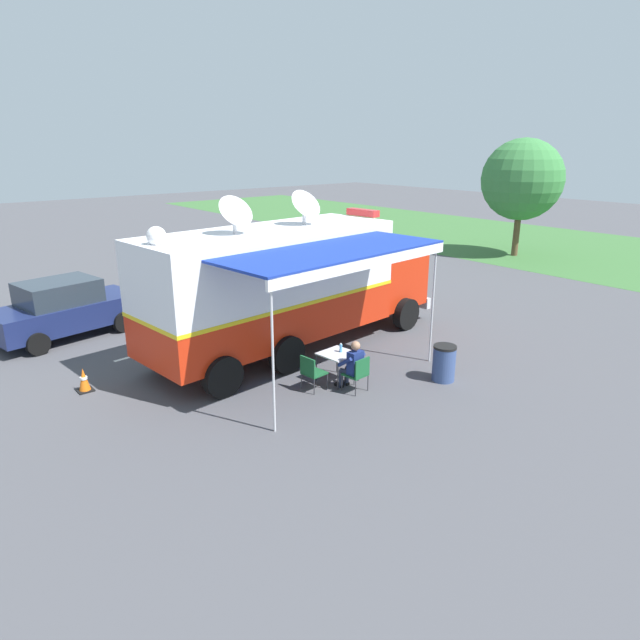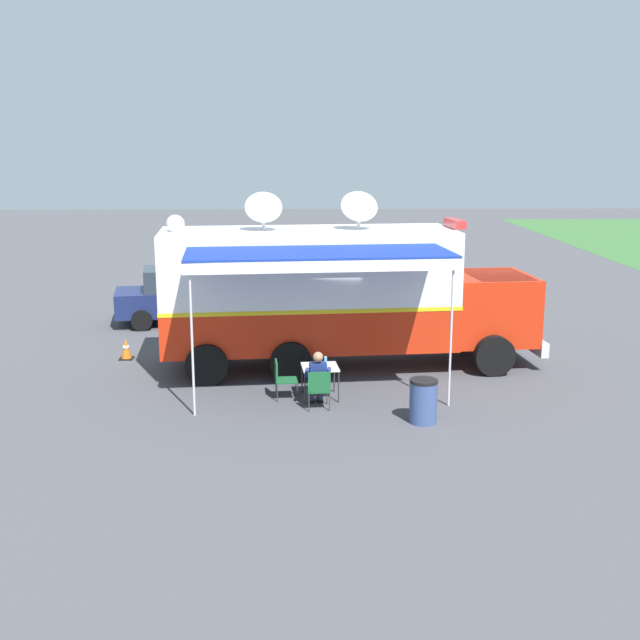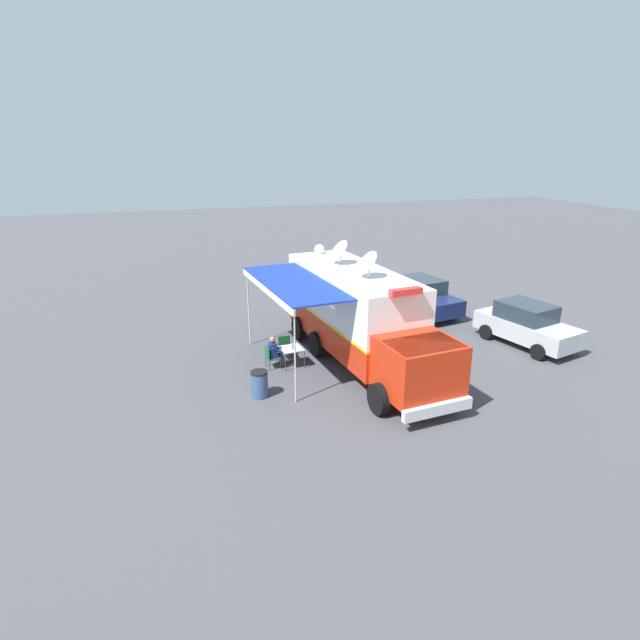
{
  "view_description": "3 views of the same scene",
  "coord_description": "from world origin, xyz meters",
  "px_view_note": "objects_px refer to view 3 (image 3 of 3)",
  "views": [
    {
      "loc": [
        11.97,
        -8.15,
        5.65
      ],
      "look_at": [
        1.34,
        0.62,
        1.22
      ],
      "focal_mm": 31.07,
      "sensor_mm": 36.0,
      "label": 1
    },
    {
      "loc": [
        19.23,
        -0.21,
        5.55
      ],
      "look_at": [
        0.59,
        0.28,
        1.36
      ],
      "focal_mm": 43.99,
      "sensor_mm": 36.0,
      "label": 2
    },
    {
      "loc": [
        6.97,
        17.54,
        8.03
      ],
      "look_at": [
        1.26,
        -0.1,
        1.6
      ],
      "focal_mm": 28.91,
      "sensor_mm": 36.0,
      "label": 3
    }
  ],
  "objects_px": {
    "command_truck": "(360,315)",
    "folding_chair_beside_table": "(285,345)",
    "trash_bin": "(259,384)",
    "car_far_corner": "(422,296)",
    "seated_responder": "(275,351)",
    "folding_table": "(291,350)",
    "folding_chair_at_table": "(270,355)",
    "car_behind_truck": "(527,324)",
    "water_bottle": "(293,347)",
    "traffic_cone": "(332,311)"
  },
  "relations": [
    {
      "from": "seated_responder",
      "to": "car_behind_truck",
      "type": "relative_size",
      "value": 0.28
    },
    {
      "from": "water_bottle",
      "to": "folding_chair_beside_table",
      "type": "relative_size",
      "value": 0.26
    },
    {
      "from": "car_behind_truck",
      "to": "folding_chair_beside_table",
      "type": "bearing_deg",
      "value": -9.83
    },
    {
      "from": "trash_bin",
      "to": "car_behind_truck",
      "type": "relative_size",
      "value": 0.2
    },
    {
      "from": "water_bottle",
      "to": "car_far_corner",
      "type": "relative_size",
      "value": 0.05
    },
    {
      "from": "seated_responder",
      "to": "folding_table",
      "type": "bearing_deg",
      "value": 173.7
    },
    {
      "from": "command_truck",
      "to": "folding_chair_beside_table",
      "type": "distance_m",
      "value": 3.23
    },
    {
      "from": "water_bottle",
      "to": "car_far_corner",
      "type": "distance_m",
      "value": 8.82
    },
    {
      "from": "folding_table",
      "to": "folding_chair_beside_table",
      "type": "bearing_deg",
      "value": -87.93
    },
    {
      "from": "traffic_cone",
      "to": "seated_responder",
      "type": "bearing_deg",
      "value": 51.21
    },
    {
      "from": "command_truck",
      "to": "water_bottle",
      "type": "bearing_deg",
      "value": -8.9
    },
    {
      "from": "folding_table",
      "to": "seated_responder",
      "type": "relative_size",
      "value": 0.69
    },
    {
      "from": "command_truck",
      "to": "folding_chair_at_table",
      "type": "distance_m",
      "value": 3.66
    },
    {
      "from": "folding_table",
      "to": "trash_bin",
      "type": "bearing_deg",
      "value": 51.28
    },
    {
      "from": "folding_chair_at_table",
      "to": "trash_bin",
      "type": "xyz_separation_m",
      "value": [
        0.85,
        2.11,
        -0.06
      ]
    },
    {
      "from": "folding_chair_at_table",
      "to": "car_behind_truck",
      "type": "height_order",
      "value": "car_behind_truck"
    },
    {
      "from": "water_bottle",
      "to": "trash_bin",
      "type": "height_order",
      "value": "water_bottle"
    },
    {
      "from": "folding_chair_at_table",
      "to": "seated_responder",
      "type": "xyz_separation_m",
      "value": [
        -0.19,
        -0.02,
        0.14
      ]
    },
    {
      "from": "command_truck",
      "to": "car_behind_truck",
      "type": "relative_size",
      "value": 2.15
    },
    {
      "from": "car_far_corner",
      "to": "seated_responder",
      "type": "bearing_deg",
      "value": 26.17
    },
    {
      "from": "folding_table",
      "to": "water_bottle",
      "type": "bearing_deg",
      "value": 97.99
    },
    {
      "from": "command_truck",
      "to": "traffic_cone",
      "type": "distance_m",
      "value": 5.86
    },
    {
      "from": "seated_responder",
      "to": "car_behind_truck",
      "type": "xyz_separation_m",
      "value": [
        -10.46,
        0.93,
        0.23
      ]
    },
    {
      "from": "command_truck",
      "to": "folding_chair_at_table",
      "type": "height_order",
      "value": "command_truck"
    },
    {
      "from": "water_bottle",
      "to": "traffic_cone",
      "type": "distance_m",
      "value": 6.18
    },
    {
      "from": "folding_chair_at_table",
      "to": "folding_chair_beside_table",
      "type": "bearing_deg",
      "value": -133.91
    },
    {
      "from": "water_bottle",
      "to": "trash_bin",
      "type": "distance_m",
      "value": 2.58
    },
    {
      "from": "trash_bin",
      "to": "folding_table",
      "type": "bearing_deg",
      "value": -128.72
    },
    {
      "from": "trash_bin",
      "to": "car_far_corner",
      "type": "height_order",
      "value": "car_far_corner"
    },
    {
      "from": "car_behind_truck",
      "to": "car_far_corner",
      "type": "bearing_deg",
      "value": -67.15
    },
    {
      "from": "water_bottle",
      "to": "folding_table",
      "type": "bearing_deg",
      "value": -82.01
    },
    {
      "from": "water_bottle",
      "to": "trash_bin",
      "type": "xyz_separation_m",
      "value": [
        1.67,
        1.93,
        -0.38
      ]
    },
    {
      "from": "seated_responder",
      "to": "trash_bin",
      "type": "height_order",
      "value": "seated_responder"
    },
    {
      "from": "folding_table",
      "to": "car_far_corner",
      "type": "bearing_deg",
      "value": -151.68
    },
    {
      "from": "folding_chair_beside_table",
      "to": "seated_responder",
      "type": "bearing_deg",
      "value": 53.41
    },
    {
      "from": "command_truck",
      "to": "car_far_corner",
      "type": "distance_m",
      "value": 7.08
    },
    {
      "from": "water_bottle",
      "to": "folding_chair_beside_table",
      "type": "xyz_separation_m",
      "value": [
        0.05,
        -0.97,
        -0.32
      ]
    },
    {
      "from": "folding_table",
      "to": "traffic_cone",
      "type": "relative_size",
      "value": 1.5
    },
    {
      "from": "traffic_cone",
      "to": "car_behind_truck",
      "type": "xyz_separation_m",
      "value": [
        -6.46,
        5.9,
        0.6
      ]
    },
    {
      "from": "trash_bin",
      "to": "command_truck",
      "type": "bearing_deg",
      "value": -159.71
    },
    {
      "from": "folding_chair_beside_table",
      "to": "traffic_cone",
      "type": "bearing_deg",
      "value": -129.19
    },
    {
      "from": "command_truck",
      "to": "seated_responder",
      "type": "relative_size",
      "value": 7.73
    },
    {
      "from": "folding_chair_at_table",
      "to": "folding_chair_beside_table",
      "type": "xyz_separation_m",
      "value": [
        -0.77,
        -0.8,
        0.0
      ]
    },
    {
      "from": "seated_responder",
      "to": "trash_bin",
      "type": "relative_size",
      "value": 1.37
    },
    {
      "from": "car_behind_truck",
      "to": "traffic_cone",
      "type": "bearing_deg",
      "value": -42.38
    },
    {
      "from": "folding_chair_at_table",
      "to": "folding_chair_beside_table",
      "type": "relative_size",
      "value": 1.0
    },
    {
      "from": "folding_table",
      "to": "folding_chair_at_table",
      "type": "xyz_separation_m",
      "value": [
        0.8,
        -0.05,
        -0.16
      ]
    },
    {
      "from": "command_truck",
      "to": "traffic_cone",
      "type": "height_order",
      "value": "command_truck"
    },
    {
      "from": "command_truck",
      "to": "car_behind_truck",
      "type": "height_order",
      "value": "command_truck"
    },
    {
      "from": "folding_table",
      "to": "traffic_cone",
      "type": "height_order",
      "value": "folding_table"
    }
  ]
}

